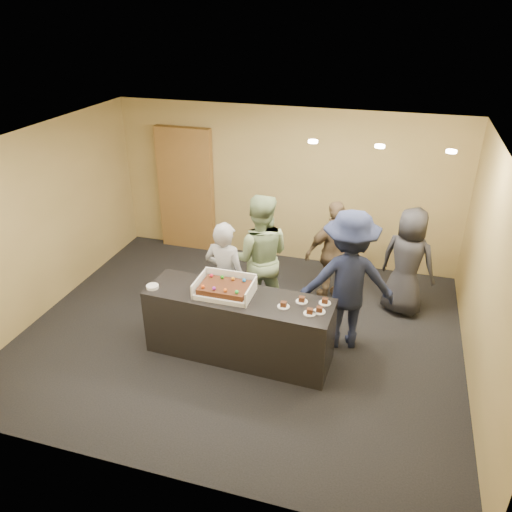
# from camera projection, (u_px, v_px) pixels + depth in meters

# --- Properties ---
(room) EXTENTS (6.04, 6.00, 2.70)m
(room) POSITION_uv_depth(u_px,v_px,m) (240.00, 247.00, 6.46)
(room) COLOR black
(room) RESTS_ON ground
(serving_counter) EXTENTS (2.43, 0.81, 0.90)m
(serving_counter) POSITION_uv_depth(u_px,v_px,m) (239.00, 326.00, 6.46)
(serving_counter) COLOR black
(serving_counter) RESTS_ON floor
(storage_cabinet) EXTENTS (1.03, 0.15, 2.27)m
(storage_cabinet) POSITION_uv_depth(u_px,v_px,m) (186.00, 190.00, 9.08)
(storage_cabinet) COLOR brown
(storage_cabinet) RESTS_ON floor
(cake_box) EXTENTS (0.71, 0.49, 0.21)m
(cake_box) POSITION_uv_depth(u_px,v_px,m) (225.00, 290.00, 6.30)
(cake_box) COLOR white
(cake_box) RESTS_ON serving_counter
(sheet_cake) EXTENTS (0.61, 0.42, 0.12)m
(sheet_cake) POSITION_uv_depth(u_px,v_px,m) (225.00, 287.00, 6.25)
(sheet_cake) COLOR #3C210D
(sheet_cake) RESTS_ON cake_box
(plate_stack) EXTENTS (0.16, 0.16, 0.04)m
(plate_stack) POSITION_uv_depth(u_px,v_px,m) (152.00, 287.00, 6.42)
(plate_stack) COLOR white
(plate_stack) RESTS_ON serving_counter
(slice_a) EXTENTS (0.15, 0.15, 0.07)m
(slice_a) POSITION_uv_depth(u_px,v_px,m) (283.00, 305.00, 6.02)
(slice_a) COLOR white
(slice_a) RESTS_ON serving_counter
(slice_b) EXTENTS (0.15, 0.15, 0.07)m
(slice_b) POSITION_uv_depth(u_px,v_px,m) (302.00, 300.00, 6.13)
(slice_b) COLOR white
(slice_b) RESTS_ON serving_counter
(slice_c) EXTENTS (0.15, 0.15, 0.07)m
(slice_c) POSITION_uv_depth(u_px,v_px,m) (310.00, 312.00, 5.89)
(slice_c) COLOR white
(slice_c) RESTS_ON serving_counter
(slice_d) EXTENTS (0.15, 0.15, 0.07)m
(slice_d) POSITION_uv_depth(u_px,v_px,m) (325.00, 302.00, 6.09)
(slice_d) COLOR white
(slice_d) RESTS_ON serving_counter
(slice_e) EXTENTS (0.15, 0.15, 0.07)m
(slice_e) POSITION_uv_depth(u_px,v_px,m) (319.00, 310.00, 5.93)
(slice_e) COLOR white
(slice_e) RESTS_ON serving_counter
(person_server_grey) EXTENTS (0.65, 0.47, 1.65)m
(person_server_grey) POSITION_uv_depth(u_px,v_px,m) (225.00, 278.00, 6.82)
(person_server_grey) COLOR gray
(person_server_grey) RESTS_ON floor
(person_sage_man) EXTENTS (1.05, 0.90, 1.89)m
(person_sage_man) POSITION_uv_depth(u_px,v_px,m) (259.00, 257.00, 7.10)
(person_sage_man) COLOR gray
(person_sage_man) RESTS_ON floor
(person_navy_man) EXTENTS (1.39, 1.00, 1.94)m
(person_navy_man) POSITION_uv_depth(u_px,v_px,m) (348.00, 281.00, 6.45)
(person_navy_man) COLOR #191F3A
(person_navy_man) RESTS_ON floor
(person_brown_extra) EXTENTS (1.01, 0.85, 1.62)m
(person_brown_extra) POSITION_uv_depth(u_px,v_px,m) (335.00, 252.00, 7.54)
(person_brown_extra) COLOR brown
(person_brown_extra) RESTS_ON floor
(person_dark_suit) EXTENTS (0.94, 0.77, 1.65)m
(person_dark_suit) POSITION_uv_depth(u_px,v_px,m) (408.00, 262.00, 7.23)
(person_dark_suit) COLOR #28272C
(person_dark_suit) RESTS_ON floor
(ceiling_spotlights) EXTENTS (1.72, 0.12, 0.03)m
(ceiling_spotlights) POSITION_uv_depth(u_px,v_px,m) (380.00, 146.00, 5.89)
(ceiling_spotlights) COLOR #FFEAC6
(ceiling_spotlights) RESTS_ON ceiling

